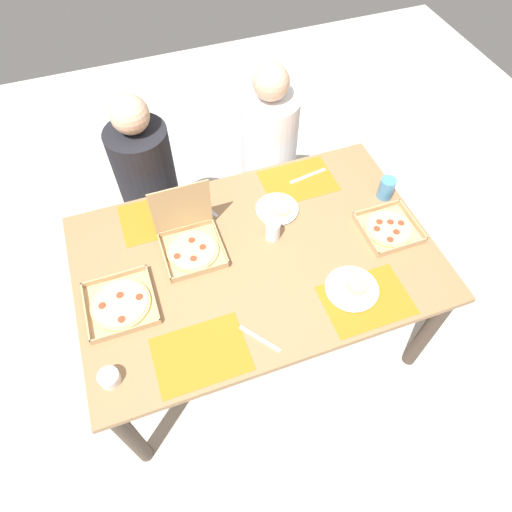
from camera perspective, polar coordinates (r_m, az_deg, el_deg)
The scene contains 19 objects.
ground_plane at distance 2.63m, azimuth 0.00°, elevation -9.25°, with size 6.00×6.00×0.00m, color beige.
dining_table at distance 2.08m, azimuth 0.00°, elevation -1.51°, with size 1.59×1.03×0.73m.
placemat_near_left at distance 1.78m, azimuth -7.03°, elevation -12.28°, with size 0.36×0.26×0.00m, color orange.
placemat_near_right at distance 1.93m, azimuth 13.83°, elevation -5.45°, with size 0.36×0.26×0.00m, color orange.
placemat_far_left at distance 2.18m, azimuth -12.19°, elevation 4.84°, with size 0.36×0.26×0.00m, color orange.
placemat_far_right at distance 2.31m, azimuth 5.37°, elevation 9.47°, with size 0.36×0.26×0.00m, color orange.
pizza_box_center at distance 2.17m, azimuth 16.50°, elevation 3.38°, with size 0.25×0.25×0.04m.
pizza_box_corner_right at distance 1.94m, azimuth -16.82°, elevation -5.86°, with size 0.28×0.28×0.04m.
pizza_box_corner_left at distance 2.01m, azimuth -8.34°, elevation 1.89°, with size 0.26×0.27×0.30m.
plate_far_left at distance 2.16m, azimuth 2.75°, elevation 5.93°, with size 0.20×0.20×0.03m.
plate_near_right at distance 1.94m, azimuth 12.14°, elevation -4.08°, with size 0.23×0.23×0.03m.
cup_red at distance 2.03m, azimuth 2.15°, elevation 3.29°, with size 0.07×0.07×0.09m, color silver.
cup_clear_right at distance 2.28m, azimuth 16.24°, elevation 8.26°, with size 0.07×0.07×0.11m, color teal.
condiment_bowl at distance 1.79m, azimuth -18.14°, elevation -14.52°, with size 0.08×0.08×0.05m, color white.
fork_by_near_left at distance 1.79m, azimuth 0.49°, elevation -10.49°, with size 0.19×0.02×0.01m, color #B7B7BC.
knife_by_near_right at distance 2.20m, azimuth -6.72°, elevation 6.50°, with size 0.21×0.02×0.01m, color #B7B7BC.
knife_by_far_left at distance 2.34m, azimuth 6.61°, elevation 10.07°, with size 0.21×0.02×0.01m, color #B7B7BC.
diner_left_seat at distance 2.63m, azimuth -13.23°, elevation 7.97°, with size 0.32×0.32×1.12m.
diner_right_seat at distance 2.73m, azimuth 1.61°, elevation 11.93°, with size 0.32×0.32×1.13m.
Camera 1 is at (-0.39, -1.09, 2.36)m, focal length 31.48 mm.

